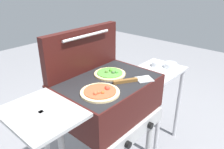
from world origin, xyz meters
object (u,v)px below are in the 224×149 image
object	(u,v)px
grill	(106,100)
topping_bowl_far	(157,64)
pizza_veggie	(110,73)
prep_table	(156,91)
pizza_pepperoni	(100,92)
topping_bowl_near	(170,65)
spatula	(133,80)

from	to	relation	value
grill	topping_bowl_far	xyz separation A→B (m)	(0.73, 0.05, 0.03)
pizza_veggie	prep_table	world-z (taller)	pizza_veggie
pizza_pepperoni	topping_bowl_far	bearing A→B (deg)	8.97
pizza_veggie	topping_bowl_near	world-z (taller)	pizza_veggie
topping_bowl_far	spatula	bearing A→B (deg)	-163.40
spatula	grill	bearing A→B (deg)	128.48
grill	pizza_pepperoni	world-z (taller)	pizza_pepperoni
grill	topping_bowl_near	bearing A→B (deg)	-4.26
pizza_pepperoni	prep_table	xyz separation A→B (m)	(0.82, 0.09, -0.37)
pizza_veggie	prep_table	xyz separation A→B (m)	(0.59, -0.04, -0.37)
spatula	prep_table	xyz separation A→B (m)	(0.57, 0.14, -0.36)
pizza_veggie	pizza_pepperoni	world-z (taller)	same
pizza_pepperoni	topping_bowl_far	distance (m)	0.89
spatula	pizza_veggie	bearing A→B (deg)	97.11
topping_bowl_far	pizza_veggie	bearing A→B (deg)	-179.29
pizza_pepperoni	topping_bowl_near	bearing A→B (deg)	1.87
pizza_veggie	prep_table	distance (m)	0.69
grill	prep_table	distance (m)	0.71
pizza_pepperoni	topping_bowl_far	world-z (taller)	pizza_pepperoni
pizza_veggie	topping_bowl_near	distance (m)	0.71
spatula	prep_table	distance (m)	0.69
pizza_veggie	spatula	bearing A→B (deg)	-82.89
spatula	topping_bowl_far	bearing A→B (deg)	16.60
pizza_pepperoni	spatula	distance (m)	0.25
pizza_pepperoni	prep_table	distance (m)	0.90
topping_bowl_near	pizza_pepperoni	bearing A→B (deg)	-178.13
pizza_pepperoni	topping_bowl_near	xyz separation A→B (m)	(0.92, 0.03, -0.13)
spatula	topping_bowl_near	bearing A→B (deg)	6.64
pizza_veggie	spatula	size ratio (longest dim) A/B	0.83
spatula	topping_bowl_far	size ratio (longest dim) A/B	2.64
grill	topping_bowl_far	bearing A→B (deg)	3.87
spatula	pizza_pepperoni	bearing A→B (deg)	169.13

